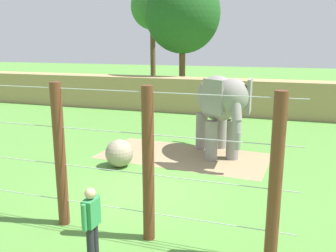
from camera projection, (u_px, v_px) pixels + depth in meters
The scene contains 9 objects.
ground_plane at pixel (147, 190), 11.07m from camera, with size 120.00×120.00×0.00m, color #518938.
dirt_patch at pixel (183, 156), 14.44m from camera, with size 6.62×3.28×0.01m, color #937F5B.
embankment_wall at pixel (222, 96), 22.94m from camera, with size 36.00×1.80×2.19m, color tan.
elephant at pixel (220, 103), 13.97m from camera, with size 2.92×3.99×3.22m.
enrichment_ball at pixel (119, 153), 13.08m from camera, with size 1.01×1.01×1.01m, color gray.
cable_fence at pixel (104, 160), 8.30m from camera, with size 8.51×0.27×3.54m.
zookeeper at pixel (92, 223), 7.15m from camera, with size 0.24×0.59×1.67m.
tree_far_left at pixel (152, 8), 30.34m from camera, with size 3.63×3.63×9.29m.
tree_behind_wall at pixel (183, 14), 25.18m from camera, with size 5.25×5.25×9.16m.
Camera 1 is at (3.83, -9.63, 4.41)m, focal length 38.63 mm.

